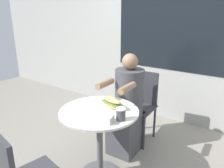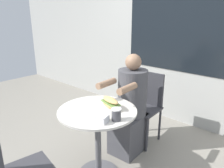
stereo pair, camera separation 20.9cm
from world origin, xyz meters
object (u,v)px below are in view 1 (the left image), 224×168
cafe_table (99,129)px  diner_chair (141,99)px  seated_diner (127,110)px  drink_cup (121,114)px  sandwich_on_plate (112,104)px

cafe_table → diner_chair: (-0.04, 0.89, -0.00)m
seated_diner → drink_cup: size_ratio=11.03×
seated_diner → drink_cup: seated_diner is taller
diner_chair → seated_diner: bearing=87.9°
diner_chair → sandwich_on_plate: bearing=94.4°
drink_cup → sandwich_on_plate: bearing=143.4°
cafe_table → diner_chair: diner_chair is taller
cafe_table → seated_diner: seated_diner is taller
diner_chair → sandwich_on_plate: diner_chair is taller
cafe_table → seated_diner: size_ratio=0.64×
sandwich_on_plate → drink_cup: bearing=-36.6°
cafe_table → seated_diner: 0.55m
cafe_table → sandwich_on_plate: sandwich_on_plate is taller
diner_chair → drink_cup: (0.30, -0.93, 0.24)m
cafe_table → drink_cup: 0.36m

